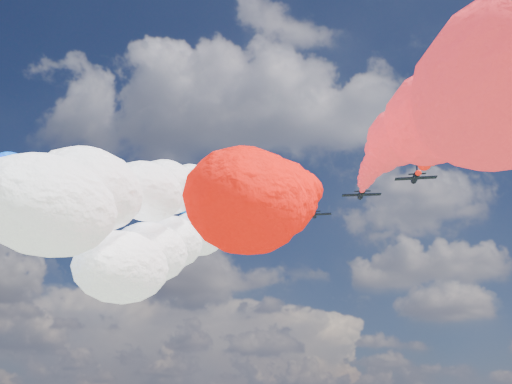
# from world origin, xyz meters

# --- Properties ---
(jet_0) EXTENTS (8.56, 11.60, 4.45)m
(jet_0) POSITION_xyz_m (-32.59, -5.40, 99.09)
(jet_0) COLOR black
(jet_1) EXTENTS (8.67, 11.67, 4.45)m
(jet_1) POSITION_xyz_m (-22.43, 5.36, 99.09)
(jet_1) COLOR black
(trail_1) EXTENTS (6.42, 115.47, 43.56)m
(trail_1) POSITION_xyz_m (-22.43, -53.82, 79.66)
(trail_1) COLOR #0736FF
(jet_2) EXTENTS (9.09, 11.97, 4.45)m
(jet_2) POSITION_xyz_m (-10.81, 16.23, 99.09)
(jet_2) COLOR black
(trail_2) EXTENTS (6.42, 115.47, 43.56)m
(trail_2) POSITION_xyz_m (-10.81, -42.95, 79.66)
(trail_2) COLOR #0A5FFC
(jet_3) EXTENTS (9.02, 11.92, 4.45)m
(jet_3) POSITION_xyz_m (1.02, 12.68, 99.09)
(jet_3) COLOR black
(trail_3) EXTENTS (6.42, 115.47, 43.56)m
(trail_3) POSITION_xyz_m (1.02, -46.50, 79.66)
(trail_3) COLOR white
(jet_4) EXTENTS (8.73, 11.72, 4.45)m
(jet_4) POSITION_xyz_m (0.20, 27.23, 99.09)
(jet_4) COLOR black
(trail_4) EXTENTS (6.42, 115.47, 43.56)m
(trail_4) POSITION_xyz_m (0.20, -31.94, 79.66)
(trail_4) COLOR white
(jet_5) EXTENTS (8.45, 11.51, 4.45)m
(jet_5) POSITION_xyz_m (12.50, 14.85, 99.09)
(jet_5) COLOR black
(trail_5) EXTENTS (6.42, 115.47, 43.56)m
(trail_5) POSITION_xyz_m (12.50, -44.32, 79.66)
(trail_5) COLOR red
(jet_6) EXTENTS (8.63, 11.65, 4.45)m
(jet_6) POSITION_xyz_m (23.24, 2.74, 99.09)
(jet_6) COLOR black
(trail_6) EXTENTS (6.42, 115.47, 43.56)m
(trail_6) POSITION_xyz_m (23.24, -56.44, 79.66)
(trail_6) COLOR #F82730
(jet_7) EXTENTS (8.63, 11.64, 4.45)m
(jet_7) POSITION_xyz_m (33.89, -5.74, 99.09)
(jet_7) COLOR black
(trail_7) EXTENTS (6.42, 115.47, 43.56)m
(trail_7) POSITION_xyz_m (33.89, -64.92, 79.66)
(trail_7) COLOR red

